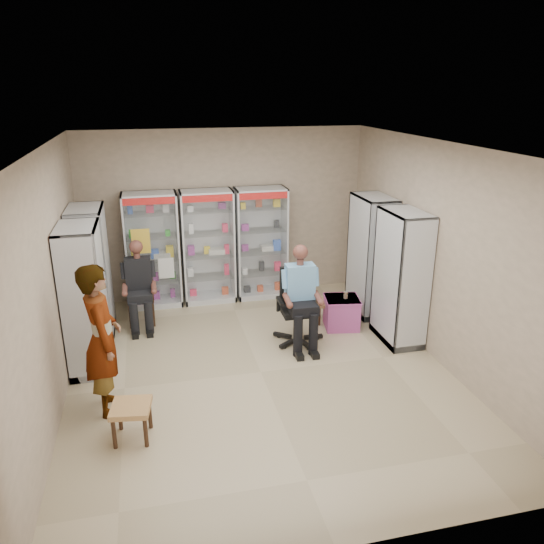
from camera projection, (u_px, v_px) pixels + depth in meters
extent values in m
plane|color=tan|center=(261.00, 372.00, 7.20)|extent=(6.00, 6.00, 0.00)
cube|color=tan|center=(225.00, 215.00, 9.45)|extent=(5.00, 0.02, 3.00)
cube|color=tan|center=(344.00, 395.00, 3.94)|extent=(5.00, 0.02, 3.00)
cube|color=tan|center=(50.00, 284.00, 6.15)|extent=(0.02, 6.00, 3.00)
cube|color=tan|center=(439.00, 254.00, 7.24)|extent=(0.02, 6.00, 3.00)
cube|color=beige|center=(259.00, 147.00, 6.20)|extent=(5.00, 6.00, 0.02)
cube|color=#A8ABAF|center=(153.00, 251.00, 9.08)|extent=(0.90, 0.50, 2.00)
cube|color=#B4B8BC|center=(208.00, 247.00, 9.29)|extent=(0.90, 0.50, 2.00)
cube|color=#B5B8BD|center=(261.00, 243.00, 9.50)|extent=(0.90, 0.50, 2.00)
cube|color=#B7B9BF|center=(371.00, 256.00, 8.81)|extent=(0.90, 0.50, 2.00)
cube|color=#AFB1B6|center=(401.00, 278.00, 7.81)|extent=(0.90, 0.50, 2.00)
cube|color=silver|center=(92.00, 272.00, 8.03)|extent=(0.90, 0.50, 2.00)
cube|color=silver|center=(85.00, 299.00, 7.02)|extent=(0.90, 0.50, 2.00)
cube|color=#322213|center=(140.00, 296.00, 8.54)|extent=(0.42, 0.42, 0.94)
cube|color=black|center=(298.00, 307.00, 7.88)|extent=(0.64, 0.64, 1.14)
cube|color=#B14698|center=(341.00, 313.00, 8.46)|extent=(0.60, 0.58, 0.50)
cylinder|color=#592507|center=(346.00, 295.00, 8.36)|extent=(0.07, 0.07, 0.11)
cube|color=#996940|center=(327.00, 311.00, 8.68)|extent=(0.43, 0.43, 0.36)
cube|color=#A78746|center=(132.00, 422.00, 5.79)|extent=(0.47, 0.47, 0.41)
imported|color=gray|center=(102.00, 339.00, 6.09)|extent=(0.52, 0.72, 1.83)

